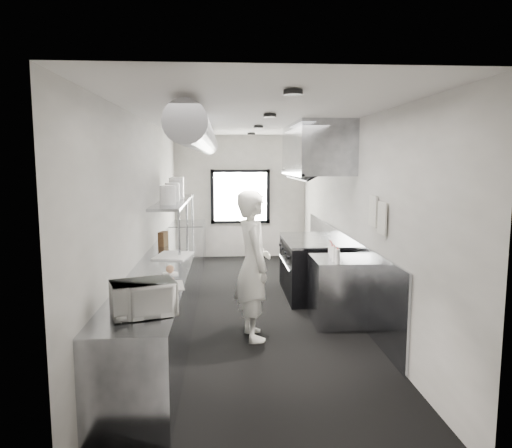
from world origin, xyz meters
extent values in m
cube|color=black|center=(0.00, 0.00, 0.00)|extent=(3.00, 8.00, 0.01)
cube|color=silver|center=(0.00, 0.00, 2.80)|extent=(3.00, 8.00, 0.01)
cube|color=beige|center=(0.00, 4.00, 1.40)|extent=(3.00, 0.02, 2.80)
cube|color=beige|center=(0.00, -4.00, 1.40)|extent=(3.00, 0.02, 2.80)
cube|color=beige|center=(-1.50, 0.00, 1.40)|extent=(0.02, 8.00, 2.80)
cube|color=beige|center=(1.50, 0.00, 1.40)|extent=(0.02, 8.00, 2.80)
cube|color=gray|center=(1.48, 0.30, 0.55)|extent=(0.03, 5.50, 1.10)
cylinder|color=gray|center=(-0.70, 0.40, 2.55)|extent=(0.40, 6.40, 0.40)
cube|color=white|center=(0.00, 3.96, 1.40)|extent=(1.20, 0.03, 1.10)
cube|color=black|center=(0.00, 3.98, 1.98)|extent=(1.36, 0.03, 0.08)
cube|color=black|center=(0.00, 3.98, 0.82)|extent=(1.36, 0.03, 0.08)
cube|color=black|center=(-0.64, 3.98, 1.40)|extent=(0.08, 0.03, 1.25)
cube|color=black|center=(0.64, 3.98, 1.40)|extent=(0.08, 0.03, 1.25)
cube|color=gray|center=(1.10, 0.70, 2.40)|extent=(0.80, 2.20, 0.80)
cube|color=gray|center=(0.72, 0.70, 2.01)|extent=(0.05, 2.20, 0.05)
cube|color=black|center=(1.02, 0.70, 2.06)|extent=(0.50, 2.10, 0.28)
cube|color=gray|center=(-1.15, -0.50, 0.45)|extent=(0.70, 6.00, 0.90)
cube|color=gray|center=(-1.20, 1.00, 1.55)|extent=(0.45, 3.00, 0.04)
cylinder|color=gray|center=(-1.00, -0.40, 1.22)|extent=(0.04, 0.04, 0.66)
cylinder|color=gray|center=(-1.00, 1.00, 1.22)|extent=(0.04, 0.04, 0.66)
cylinder|color=gray|center=(-1.00, 2.40, 1.22)|extent=(0.04, 0.04, 0.66)
cube|color=black|center=(1.05, 0.70, 0.45)|extent=(0.85, 1.60, 0.90)
cube|color=gray|center=(1.05, 0.70, 0.92)|extent=(0.85, 1.60, 0.04)
cube|color=gray|center=(0.64, 0.70, 0.45)|extent=(0.03, 1.55, 0.80)
cylinder|color=gray|center=(0.61, 0.70, 0.55)|extent=(0.03, 1.30, 0.03)
cube|color=gray|center=(1.15, -0.70, 0.45)|extent=(0.65, 0.80, 0.90)
cube|color=gray|center=(-1.15, 3.20, 0.45)|extent=(0.70, 1.20, 0.90)
cube|color=silver|center=(1.47, -1.20, 1.60)|extent=(0.02, 0.28, 0.38)
cube|color=silver|center=(1.47, -1.55, 1.55)|extent=(0.02, 0.28, 0.38)
imported|color=white|center=(-0.02, -1.18, 0.93)|extent=(0.57, 0.75, 1.86)
imported|color=silver|center=(-1.07, -2.95, 1.05)|extent=(0.59, 0.52, 0.29)
cylinder|color=#A9B5A6|center=(-1.30, -2.55, 0.96)|extent=(0.20, 0.20, 0.11)
cylinder|color=#A9B5A6|center=(-1.33, -2.49, 0.95)|extent=(0.15, 0.15, 0.11)
cube|color=silver|center=(-0.97, -2.01, 0.91)|extent=(0.38, 0.45, 0.01)
cylinder|color=white|center=(-1.01, -1.48, 0.91)|extent=(0.21, 0.21, 0.02)
sphere|color=tan|center=(-1.01, -1.48, 0.96)|extent=(0.10, 0.10, 0.10)
cube|color=silver|center=(-1.09, -0.41, 0.91)|extent=(0.54, 0.66, 0.02)
cube|color=#4F381C|center=(-1.32, 0.43, 1.01)|extent=(0.14, 0.22, 0.22)
cylinder|color=white|center=(-1.20, 0.17, 1.71)|extent=(0.32, 0.32, 0.28)
cylinder|color=white|center=(-1.19, 0.70, 1.72)|extent=(0.30, 0.30, 0.30)
cylinder|color=white|center=(-1.19, 1.30, 1.75)|extent=(0.27, 0.27, 0.36)
cylinder|color=white|center=(-1.22, 1.78, 1.75)|extent=(0.25, 0.25, 0.36)
cylinder|color=silver|center=(1.08, -1.01, 0.99)|extent=(0.08, 0.08, 0.19)
cylinder|color=silver|center=(1.07, -0.88, 1.00)|extent=(0.07, 0.07, 0.20)
cylinder|color=silver|center=(1.09, -0.65, 0.98)|extent=(0.07, 0.07, 0.16)
cylinder|color=silver|center=(1.11, -0.53, 0.99)|extent=(0.07, 0.07, 0.18)
cylinder|color=silver|center=(1.13, -0.35, 0.98)|extent=(0.07, 0.07, 0.17)
camera|label=1|loc=(-0.37, -6.97, 2.21)|focal=33.52mm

